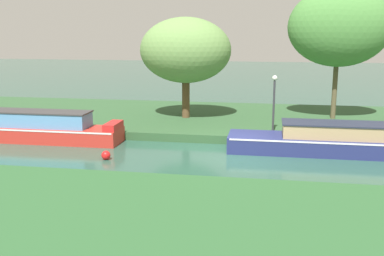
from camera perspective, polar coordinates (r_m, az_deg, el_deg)
name	(u,v)px	position (r m, az deg, el deg)	size (l,w,h in m)	color
ground_plane	(231,156)	(19.27, 4.91, -3.56)	(120.00, 120.00, 0.00)	#295041
riverbank_far	(242,120)	(26.02, 6.24, 1.00)	(72.00, 10.00, 0.40)	#2D512E
riverbank_near	(197,252)	(10.84, 0.69, -15.37)	(72.00, 10.00, 0.40)	#29562D
red_barge	(42,128)	(22.85, -18.32, 0.00)	(7.43, 1.70, 1.46)	red
navy_narrowboat	(366,141)	(20.64, 20.98, -1.57)	(10.98, 1.94, 1.36)	navy
willow_tree_left	(185,51)	(25.09, -0.84, 9.71)	(5.01, 3.82, 5.53)	brown
willow_tree_centre	(339,27)	(25.88, 18.02, 11.99)	(5.41, 3.20, 7.12)	brown
lamp_post	(274,97)	(21.82, 10.27, 3.90)	(0.24, 0.24, 2.75)	#333338
mooring_post_near	(329,131)	(21.47, 16.79, -0.32)	(0.19, 0.19, 0.71)	#463323
mooring_post_far	(371,132)	(21.78, 21.62, -0.51)	(0.15, 0.15, 0.70)	#4E3E30
channel_buoy	(106,155)	(19.00, -10.76, -3.38)	(0.37, 0.37, 0.37)	red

